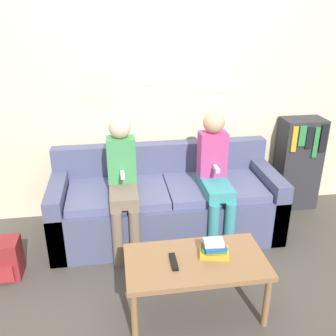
{
  "coord_description": "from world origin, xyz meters",
  "views": [
    {
      "loc": [
        -0.44,
        -2.53,
        1.98
      ],
      "look_at": [
        0.0,
        0.38,
        0.71
      ],
      "focal_mm": 40.0,
      "sensor_mm": 36.0,
      "label": 1
    }
  ],
  "objects": [
    {
      "name": "book_stack",
      "position": [
        0.18,
        -0.49,
        0.47
      ],
      "size": [
        0.22,
        0.17,
        0.12
      ],
      "color": "gold",
      "rests_on": "coffee_table"
    },
    {
      "name": "ground_plane",
      "position": [
        0.0,
        0.0,
        0.0
      ],
      "size": [
        10.0,
        10.0,
        0.0
      ],
      "primitive_type": "plane",
      "color": "#4C4742"
    },
    {
      "name": "couch",
      "position": [
        0.0,
        0.51,
        0.29
      ],
      "size": [
        2.05,
        0.79,
        0.79
      ],
      "color": "#4C5175",
      "rests_on": "ground_plane"
    },
    {
      "name": "wall_back",
      "position": [
        0.0,
        1.0,
        1.3
      ],
      "size": [
        8.0,
        0.07,
        2.6
      ],
      "color": "beige",
      "rests_on": "ground_plane"
    },
    {
      "name": "bookshelf",
      "position": [
        1.43,
        0.81,
        0.49
      ],
      "size": [
        0.42,
        0.29,
        0.96
      ],
      "color": "#2D2D33",
      "rests_on": "ground_plane"
    },
    {
      "name": "person_right",
      "position": [
        0.41,
        0.33,
        0.67
      ],
      "size": [
        0.24,
        0.55,
        1.17
      ],
      "color": "teal",
      "rests_on": "ground_plane"
    },
    {
      "name": "coffee_table",
      "position": [
        0.05,
        -0.53,
        0.37
      ],
      "size": [
        0.95,
        0.51,
        0.42
      ],
      "color": "#8E6642",
      "rests_on": "ground_plane"
    },
    {
      "name": "backpack",
      "position": [
        -1.36,
        0.05,
        0.16
      ],
      "size": [
        0.26,
        0.23,
        0.32
      ],
      "color": "maroon",
      "rests_on": "ground_plane"
    },
    {
      "name": "person_left",
      "position": [
        -0.39,
        0.33,
        0.66
      ],
      "size": [
        0.24,
        0.55,
        1.16
      ],
      "color": "#756656",
      "rests_on": "ground_plane"
    },
    {
      "name": "tv_remote",
      "position": [
        -0.1,
        -0.54,
        0.43
      ],
      "size": [
        0.04,
        0.17,
        0.02
      ],
      "rotation": [
        0.0,
        0.0,
        -0.01
      ],
      "color": "black",
      "rests_on": "coffee_table"
    }
  ]
}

